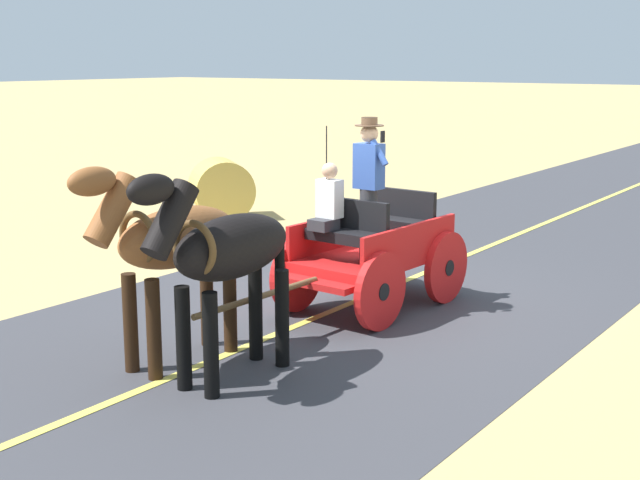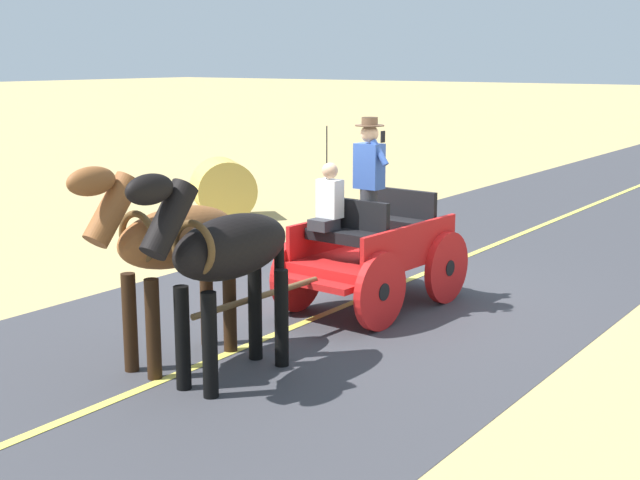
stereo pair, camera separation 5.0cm
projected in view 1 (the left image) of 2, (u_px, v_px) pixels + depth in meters
The scene contains 7 objects.
ground_plane at pixel (363, 299), 11.84m from camera, with size 200.00×200.00×0.00m, color tan.
road_surface at pixel (363, 298), 11.84m from camera, with size 6.28×160.00×0.01m, color #38383D.
road_centre_stripe at pixel (363, 298), 11.84m from camera, with size 0.12×160.00×0.00m, color #DBCC4C.
horse_drawn_carriage at pixel (370, 247), 11.23m from camera, with size 1.54×4.52×2.50m.
horse_near_side at pixel (225, 253), 8.57m from camera, with size 0.58×2.13×2.21m.
horse_off_side at pixel (171, 243), 9.05m from camera, with size 0.65×2.13×2.21m.
hay_bale at pixel (221, 189), 17.69m from camera, with size 1.20×1.20×1.10m, color gold.
Camera 1 is at (-6.10, 9.68, 3.21)m, focal length 48.89 mm.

